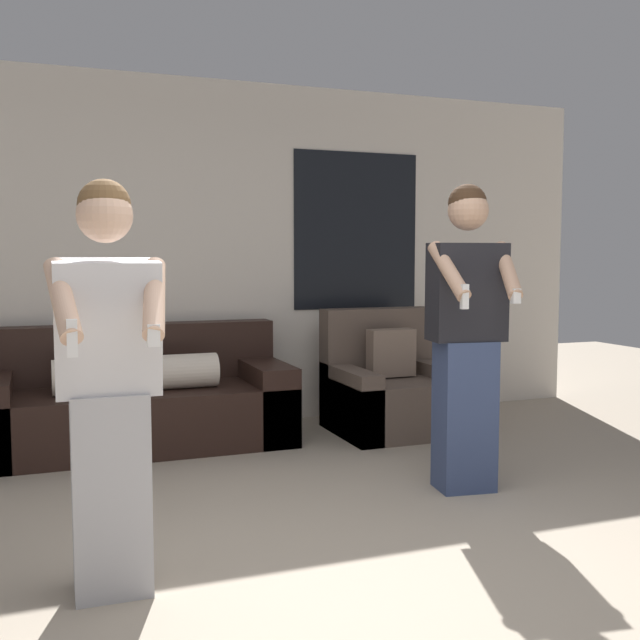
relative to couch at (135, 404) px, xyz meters
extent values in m
plane|color=tan|center=(0.59, -2.91, -0.30)|extent=(14.00, 14.00, 0.00)
cube|color=silver|center=(0.59, 0.48, 1.05)|extent=(6.77, 0.06, 2.70)
cube|color=black|center=(1.89, 0.45, 1.25)|extent=(1.10, 0.01, 1.30)
cube|color=black|center=(0.00, -0.04, -0.09)|extent=(2.15, 0.89, 0.42)
cube|color=black|center=(0.00, 0.29, 0.33)|extent=(2.15, 0.22, 0.42)
cube|color=black|center=(0.94, -0.04, -0.02)|extent=(0.28, 0.89, 0.56)
cylinder|color=beige|center=(0.00, -0.16, 0.24)|extent=(1.10, 0.24, 0.24)
cube|color=brown|center=(1.90, -0.27, -0.10)|extent=(0.91, 0.83, 0.41)
cube|color=brown|center=(1.90, 0.04, 0.37)|extent=(0.91, 0.20, 0.52)
cube|color=brown|center=(1.53, -0.27, -0.05)|extent=(0.18, 0.83, 0.51)
cube|color=brown|center=(2.26, -0.27, -0.05)|extent=(0.18, 0.83, 0.51)
cube|color=#7A6656|center=(1.90, -0.21, 0.30)|extent=(0.36, 0.14, 0.36)
cube|color=#B2B2B7|center=(-0.37, -2.33, 0.10)|extent=(0.30, 0.24, 0.81)
cube|color=silver|center=(-0.37, -2.35, 0.76)|extent=(0.40, 0.27, 0.54)
sphere|color=#DBAD8E|center=(-0.37, -2.35, 1.19)|extent=(0.21, 0.21, 0.21)
sphere|color=brown|center=(-0.37, -2.34, 1.23)|extent=(0.20, 0.20, 0.20)
cylinder|color=#DBAD8E|center=(-0.53, -2.49, 0.88)|extent=(0.13, 0.36, 0.31)
cube|color=white|center=(-0.51, -2.64, 0.76)|extent=(0.04, 0.04, 0.13)
cylinder|color=#DBAD8E|center=(-0.21, -2.50, 0.88)|extent=(0.14, 0.36, 0.31)
cube|color=white|center=(-0.24, -2.65, 0.76)|extent=(0.04, 0.04, 0.08)
cube|color=#384770|center=(1.65, -1.68, 0.13)|extent=(0.34, 0.28, 0.86)
cube|color=black|center=(1.65, -1.68, 0.84)|extent=(0.44, 0.28, 0.55)
sphere|color=tan|center=(1.65, -1.68, 1.29)|extent=(0.23, 0.23, 0.23)
sphere|color=#3D2819|center=(1.65, -1.67, 1.33)|extent=(0.22, 0.22, 0.22)
cylinder|color=tan|center=(1.46, -1.80, 0.96)|extent=(0.09, 0.36, 0.32)
cube|color=white|center=(1.46, -1.96, 0.83)|extent=(0.04, 0.04, 0.13)
cylinder|color=tan|center=(1.80, -1.85, 0.96)|extent=(0.18, 0.36, 0.32)
cube|color=white|center=(1.75, -2.00, 0.83)|extent=(0.05, 0.04, 0.08)
camera|label=1|loc=(-0.61, -5.33, 1.03)|focal=42.00mm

